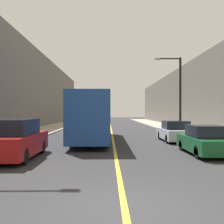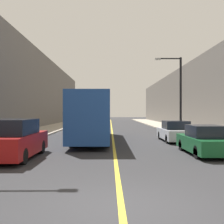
# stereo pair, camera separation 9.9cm
# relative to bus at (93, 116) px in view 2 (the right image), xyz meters

# --- Properties ---
(ground_plane) EXTENTS (200.00, 200.00, 0.00)m
(ground_plane) POSITION_rel_bus_xyz_m (1.49, -13.86, -1.82)
(ground_plane) COLOR #2D2D30
(sidewalk_left) EXTENTS (3.94, 72.00, 0.13)m
(sidewalk_left) POSITION_rel_bus_xyz_m (-6.29, 16.14, -1.75)
(sidewalk_left) COLOR #A89E8C
(sidewalk_left) RESTS_ON ground
(sidewalk_right) EXTENTS (3.94, 72.00, 0.13)m
(sidewalk_right) POSITION_rel_bus_xyz_m (9.27, 16.14, -1.75)
(sidewalk_right) COLOR #A89E8C
(sidewalk_right) RESTS_ON ground
(building_row_left) EXTENTS (4.00, 72.00, 10.55)m
(building_row_left) POSITION_rel_bus_xyz_m (-10.26, 16.14, 3.46)
(building_row_left) COLOR #66605B
(building_row_left) RESTS_ON ground
(building_row_right) EXTENTS (4.00, 72.00, 8.46)m
(building_row_right) POSITION_rel_bus_xyz_m (13.24, 16.14, 2.41)
(building_row_right) COLOR #66605B
(building_row_right) RESTS_ON ground
(road_center_line) EXTENTS (0.16, 72.00, 0.01)m
(road_center_line) POSITION_rel_bus_xyz_m (1.49, 16.14, -1.81)
(road_center_line) COLOR gold
(road_center_line) RESTS_ON ground
(bus) EXTENTS (2.49, 11.95, 3.38)m
(bus) POSITION_rel_bus_xyz_m (0.00, 0.00, 0.00)
(bus) COLOR #1E4793
(bus) RESTS_ON ground
(parked_suv_left) EXTENTS (1.94, 4.69, 1.82)m
(parked_suv_left) POSITION_rel_bus_xyz_m (-3.18, -7.64, -0.97)
(parked_suv_left) COLOR maroon
(parked_suv_left) RESTS_ON ground
(car_right_near) EXTENTS (1.79, 4.22, 1.49)m
(car_right_near) POSITION_rel_bus_xyz_m (6.05, -6.58, -1.14)
(car_right_near) COLOR #145128
(car_right_near) RESTS_ON ground
(car_right_mid) EXTENTS (1.86, 4.35, 1.51)m
(car_right_mid) POSITION_rel_bus_xyz_m (6.01, -0.69, -1.14)
(car_right_mid) COLOR silver
(car_right_mid) RESTS_ON ground
(street_lamp_right) EXTENTS (2.42, 0.24, 6.91)m
(street_lamp_right) POSITION_rel_bus_xyz_m (7.39, 3.62, 2.27)
(street_lamp_right) COLOR black
(street_lamp_right) RESTS_ON sidewalk_right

